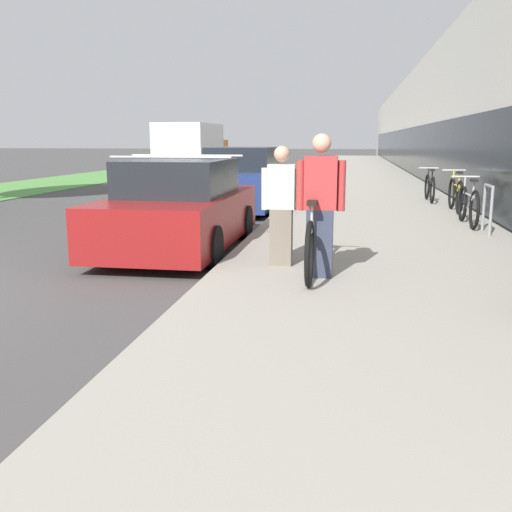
% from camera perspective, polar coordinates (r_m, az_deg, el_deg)
% --- Properties ---
extents(sidewalk_slab, '(4.47, 70.00, 0.16)m').
position_cam_1_polar(sidewalk_slab, '(26.08, 10.71, 7.67)').
color(sidewalk_slab, gray).
rests_on(sidewalk_slab, ground).
extents(storefront_facade, '(10.01, 70.00, 5.15)m').
position_cam_1_polar(storefront_facade, '(34.92, 22.88, 12.00)').
color(storefront_facade, silver).
rests_on(storefront_facade, ground).
extents(lawn_strip, '(4.10, 70.00, 0.03)m').
position_cam_1_polar(lawn_strip, '(32.37, -12.46, 8.20)').
color(lawn_strip, '#518E42').
rests_on(lawn_strip, ground).
extents(tandem_bicycle, '(0.52, 2.35, 0.93)m').
position_cam_1_polar(tandem_bicycle, '(7.01, 5.83, 1.66)').
color(tandem_bicycle, black).
rests_on(tandem_bicycle, sidewalk_slab).
extents(person_rider, '(0.56, 0.22, 1.66)m').
position_cam_1_polar(person_rider, '(6.67, 6.45, 4.97)').
color(person_rider, '#33384C').
rests_on(person_rider, sidewalk_slab).
extents(person_bystander, '(0.51, 0.20, 1.52)m').
position_cam_1_polar(person_bystander, '(7.27, 2.56, 5.00)').
color(person_bystander, '#756B5B').
rests_on(person_bystander, sidewalk_slab).
extents(bike_rack_hoop, '(0.05, 0.60, 0.84)m').
position_cam_1_polar(bike_rack_hoop, '(10.56, 22.17, 4.84)').
color(bike_rack_hoop, gray).
rests_on(bike_rack_hoop, sidewalk_slab).
extents(cruiser_bike_nearest, '(0.52, 1.84, 0.90)m').
position_cam_1_polar(cruiser_bike_nearest, '(11.51, 20.46, 4.79)').
color(cruiser_bike_nearest, black).
rests_on(cruiser_bike_nearest, sidewalk_slab).
extents(cruiser_bike_middle, '(0.52, 1.71, 0.92)m').
position_cam_1_polar(cruiser_bike_middle, '(13.67, 19.34, 5.84)').
color(cruiser_bike_middle, black).
rests_on(cruiser_bike_middle, sidewalk_slab).
extents(cruiser_bike_farthest, '(0.52, 1.72, 0.86)m').
position_cam_1_polar(cruiser_bike_farthest, '(15.74, 16.98, 6.59)').
color(cruiser_bike_farthest, black).
rests_on(cruiser_bike_farthest, sidewalk_slab).
extents(parked_sedan_curbside, '(1.87, 4.08, 1.51)m').
position_cam_1_polar(parked_sedan_curbside, '(9.18, -7.61, 4.66)').
color(parked_sedan_curbside, maroon).
rests_on(parked_sedan_curbside, ground).
extents(vintage_roadster_curbside, '(1.88, 4.68, 1.57)m').
position_cam_1_polar(vintage_roadster_curbside, '(14.68, -1.24, 7.51)').
color(vintage_roadster_curbside, navy).
rests_on(vintage_roadster_curbside, ground).
extents(moving_truck, '(2.55, 6.57, 2.57)m').
position_cam_1_polar(moving_truck, '(30.61, -6.36, 10.64)').
color(moving_truck, orange).
rests_on(moving_truck, ground).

